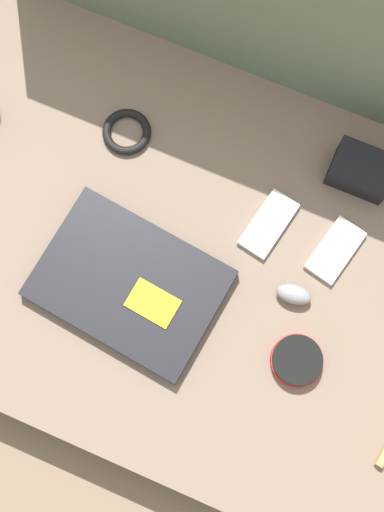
{
  "coord_description": "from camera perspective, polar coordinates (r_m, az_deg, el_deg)",
  "views": [
    {
      "loc": [
        0.12,
        -0.27,
        1.44
      ],
      "look_at": [
        0.0,
        0.0,
        0.14
      ],
      "focal_mm": 50.0,
      "sensor_mm": 36.0,
      "label": 1
    }
  ],
  "objects": [
    {
      "name": "cable_coil",
      "position": [
        1.43,
        -5.24,
        9.86
      ],
      "size": [
        0.1,
        0.1,
        0.02
      ],
      "color": "black",
      "rests_on": "couch_seat"
    },
    {
      "name": "computer_mouse",
      "position": [
        1.34,
        8.15,
        -3.06
      ],
      "size": [
        0.07,
        0.04,
        0.03
      ],
      "rotation": [
        0.0,
        0.0,
        0.12
      ],
      "color": "gray",
      "rests_on": "couch_seat"
    },
    {
      "name": "couch_seat",
      "position": [
        1.41,
        -0.0,
        -0.72
      ],
      "size": [
        1.15,
        0.8,
        0.12
      ],
      "color": "#7A6656",
      "rests_on": "ground_plane"
    },
    {
      "name": "phone_silver",
      "position": [
        1.38,
        11.39,
        0.44
      ],
      "size": [
        0.09,
        0.13,
        0.01
      ],
      "rotation": [
        0.0,
        0.0,
        -0.22
      ],
      "color": "silver",
      "rests_on": "couch_seat"
    },
    {
      "name": "phone_black",
      "position": [
        1.37,
        6.15,
        2.53
      ],
      "size": [
        0.08,
        0.14,
        0.01
      ],
      "rotation": [
        0.0,
        0.0,
        -0.19
      ],
      "color": "silver",
      "rests_on": "couch_seat"
    },
    {
      "name": "camera_pouch",
      "position": [
        1.4,
        13.42,
        6.66
      ],
      "size": [
        0.12,
        0.08,
        0.07
      ],
      "color": "black",
      "rests_on": "couch_seat"
    },
    {
      "name": "laptop",
      "position": [
        1.34,
        -5.02,
        -2.23
      ],
      "size": [
        0.36,
        0.27,
        0.03
      ],
      "rotation": [
        0.0,
        0.0,
        -0.11
      ],
      "color": "black",
      "rests_on": "couch_seat"
    },
    {
      "name": "speaker_puck",
      "position": [
        1.33,
        8.38,
        -8.26
      ],
      "size": [
        0.1,
        0.1,
        0.03
      ],
      "color": "red",
      "rests_on": "couch_seat"
    },
    {
      "name": "ground_plane",
      "position": [
        1.47,
        -0.0,
        -1.21
      ],
      "size": [
        8.0,
        8.0,
        0.0
      ],
      "primitive_type": "plane",
      "color": "#7A6651"
    }
  ]
}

